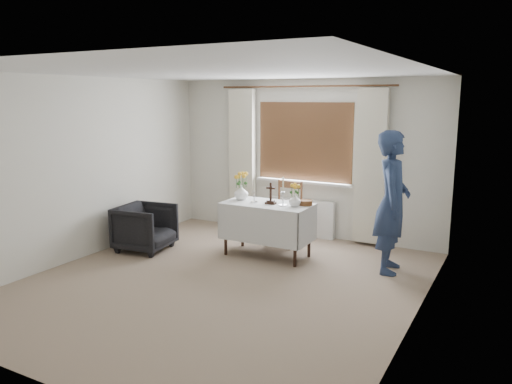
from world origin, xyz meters
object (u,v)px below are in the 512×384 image
Objects in this scene: armchair at (145,228)px; wooden_cross at (271,193)px; altar_table at (267,230)px; wooden_chair at (284,214)px; flower_vase_right at (295,200)px; person at (392,202)px; flower_vase_left at (241,192)px.

armchair is 1.94m from wooden_cross.
altar_table is 1.28× the size of wooden_chair.
wooden_cross is 1.76× the size of flower_vase_right.
person reaches higher than wooden_cross.
person is at bearing 4.17° from wooden_cross.
armchair is at bearing -160.33° from altar_table.
person is at bearing -10.35° from wooden_chair.
armchair is 3.54× the size of flower_vase_left.
person is (1.67, 0.21, 0.53)m from altar_table.
wooden_chair is at bearing 67.52° from person.
flower_vase_left is (-2.12, -0.16, -0.04)m from person.
wooden_chair is 3.24× the size of wooden_cross.
wooden_chair is at bearing 91.94° from altar_table.
altar_table is 7.31× the size of flower_vase_right.
flower_vase_left is at bearing 174.00° from altar_table.
person is 1.63m from wooden_cross.
wooden_cross reaches higher than altar_table.
wooden_cross is 0.51m from flower_vase_left.
person is 6.08× the size of wooden_cross.
person reaches higher than wooden_chair.
wooden_chair reaches higher than altar_table.
armchair is 4.39× the size of flower_vase_right.
flower_vase_right is (0.36, 0.02, -0.06)m from wooden_cross.
altar_table is 0.63m from flower_vase_right.
flower_vase_left is (1.25, 0.65, 0.53)m from armchair.
altar_table is 0.53m from wooden_cross.
wooden_cross is at bearing -13.21° from altar_table.
wooden_cross is at bearing -6.88° from flower_vase_left.
armchair is 2.26m from flower_vase_right.
armchair is at bearing -152.43° from flower_vase_left.
altar_table is 0.68× the size of person.
armchair is 1.51m from flower_vase_left.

